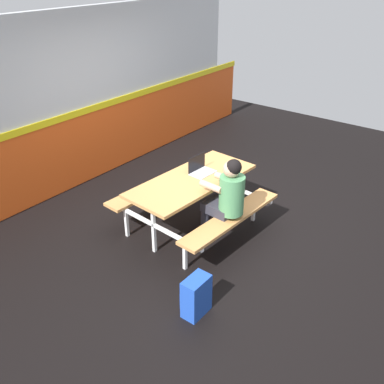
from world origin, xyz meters
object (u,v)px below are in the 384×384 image
(picnic_table_main, at_px, (192,190))
(backpack_dark, at_px, (196,296))
(laptop_silver, at_px, (201,169))
(student_nearer, at_px, (226,196))

(picnic_table_main, relative_size, backpack_dark, 4.09)
(laptop_silver, bearing_deg, student_nearer, -114.51)
(student_nearer, height_order, backpack_dark, student_nearer)
(backpack_dark, bearing_deg, laptop_silver, 35.35)
(picnic_table_main, xyz_separation_m, backpack_dark, (-1.21, -0.99, -0.36))
(picnic_table_main, bearing_deg, backpack_dark, -140.82)
(picnic_table_main, distance_m, student_nearer, 0.57)
(student_nearer, relative_size, laptop_silver, 3.62)
(picnic_table_main, xyz_separation_m, student_nearer, (-0.05, -0.55, 0.13))
(laptop_silver, bearing_deg, backpack_dark, -144.65)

